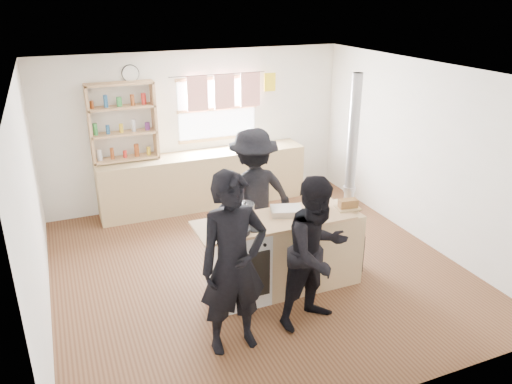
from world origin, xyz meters
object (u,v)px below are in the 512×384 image
at_px(thermos, 249,139).
at_px(stockpot_stove, 245,210).
at_px(skillet_greens, 235,230).
at_px(bread_board, 348,205).
at_px(person_near_right, 317,253).
at_px(flue_heater, 347,223).
at_px(roast_tray, 286,211).
at_px(person_far, 253,195).
at_px(stockpot_counter, 316,200).
at_px(cooking_island, 285,252).
at_px(person_near_left, 234,264).

relative_size(thermos, stockpot_stove, 1.43).
bearing_deg(thermos, skillet_greens, -114.64).
relative_size(bread_board, person_near_right, 0.18).
height_order(stockpot_stove, flue_heater, flue_heater).
distance_m(roast_tray, person_far, 0.82).
height_order(bread_board, person_far, person_far).
xyz_separation_m(skillet_greens, stockpot_counter, (1.13, 0.26, 0.06)).
height_order(skillet_greens, person_far, person_far).
xyz_separation_m(skillet_greens, stockpot_stove, (0.26, 0.35, 0.05)).
height_order(stockpot_stove, bread_board, stockpot_stove).
bearing_deg(person_near_right, cooking_island, 76.95).
bearing_deg(stockpot_stove, skillet_greens, -126.44).
xyz_separation_m(stockpot_stove, stockpot_counter, (0.88, -0.09, 0.01)).
bearing_deg(cooking_island, person_near_right, -89.10).
bearing_deg(person_near_left, person_near_right, 2.23).
relative_size(roast_tray, stockpot_stove, 1.91).
distance_m(thermos, flue_heater, 2.73).
xyz_separation_m(flue_heater, person_near_right, (-0.89, -0.81, 0.18)).
bearing_deg(cooking_island, person_near_left, -139.85).
bearing_deg(skillet_greens, stockpot_stove, 53.56).
distance_m(person_near_left, person_near_right, 0.94).
relative_size(cooking_island, bread_board, 6.42).
xyz_separation_m(stockpot_stove, person_near_left, (-0.50, -0.98, -0.08)).
xyz_separation_m(thermos, stockpot_stove, (-1.08, -2.57, -0.05)).
xyz_separation_m(person_near_left, person_far, (0.89, 1.67, -0.05)).
bearing_deg(stockpot_counter, flue_heater, -3.28).
distance_m(bread_board, person_near_left, 1.85).
xyz_separation_m(skillet_greens, person_near_right, (0.69, -0.58, -0.13)).
distance_m(skillet_greens, stockpot_stove, 0.44).
height_order(cooking_island, person_near_right, person_near_right).
height_order(roast_tray, person_near_left, person_near_left).
distance_m(thermos, skillet_greens, 3.21).
bearing_deg(cooking_island, skillet_greens, -167.69).
height_order(cooking_island, stockpot_counter, stockpot_counter).
bearing_deg(person_near_right, stockpot_counter, 48.09).
distance_m(thermos, stockpot_counter, 2.67).
height_order(cooking_island, roast_tray, roast_tray).
bearing_deg(person_near_right, bread_board, 26.10).
bearing_deg(stockpot_stove, bread_board, -12.82).
height_order(cooking_island, person_near_left, person_near_left).
distance_m(thermos, roast_tray, 2.77).
xyz_separation_m(cooking_island, bread_board, (0.79, -0.07, 0.51)).
bearing_deg(person_near_right, person_near_left, 169.46).
bearing_deg(flue_heater, stockpot_stove, 175.04).
height_order(stockpot_counter, bread_board, stockpot_counter).
bearing_deg(person_near_right, stockpot_stove, 101.09).
bearing_deg(person_far, stockpot_stove, 57.05).
bearing_deg(stockpot_stove, person_near_right, -64.96).
xyz_separation_m(cooking_island, flue_heater, (0.90, 0.09, 0.18)).
distance_m(cooking_island, flue_heater, 0.92).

